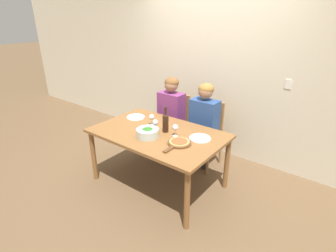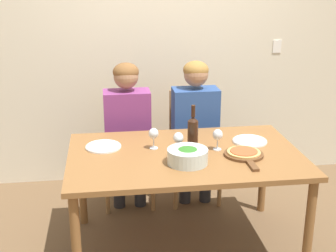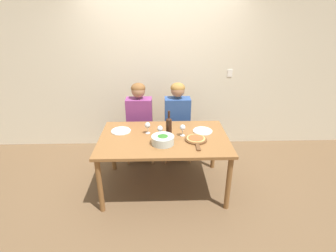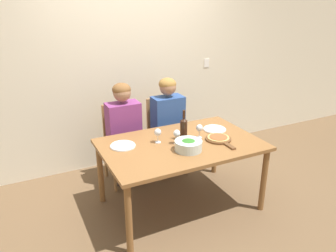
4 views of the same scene
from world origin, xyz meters
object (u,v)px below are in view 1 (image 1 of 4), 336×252
object	(u,v)px
wine_glass_centre	(155,123)
person_woman	(171,110)
broccoli_bowl	(148,133)
dinner_plate_right	(200,138)
chair_left	(175,122)
wine_glass_right	(175,128)
chair_right	(207,131)
wine_glass_left	(152,118)
pizza_on_board	(179,143)
person_man	(204,118)
wine_bottle	(166,122)
dinner_plate_left	(136,117)

from	to	relation	value
wine_glass_centre	person_woman	bearing A→B (deg)	113.29
broccoli_bowl	dinner_plate_right	xyz separation A→B (m)	(0.52, 0.33, -0.04)
chair_left	wine_glass_right	xyz separation A→B (m)	(0.59, -0.81, 0.33)
chair_right	wine_glass_left	size ratio (longest dim) A/B	6.25
chair_right	person_woman	world-z (taller)	person_woman
chair_left	wine_glass_centre	size ratio (longest dim) A/B	6.25
pizza_on_board	dinner_plate_right	bearing A→B (deg)	65.08
dinner_plate_right	pizza_on_board	xyz separation A→B (m)	(-0.12, -0.26, 0.01)
broccoli_bowl	wine_glass_right	world-z (taller)	wine_glass_right
person_man	dinner_plate_right	bearing A→B (deg)	-63.16
wine_glass_left	wine_glass_centre	size ratio (longest dim) A/B	1.00
wine_bottle	dinner_plate_left	distance (m)	0.64
person_woman	broccoli_bowl	xyz separation A→B (m)	(0.34, -0.90, 0.04)
chair_left	wine_glass_centre	world-z (taller)	chair_left
pizza_on_board	wine_glass_right	distance (m)	0.23
dinner_plate_right	dinner_plate_left	bearing A→B (deg)	178.23
person_woman	dinner_plate_left	size ratio (longest dim) A/B	4.91
wine_glass_right	broccoli_bowl	bearing A→B (deg)	-140.08
person_woman	broccoli_bowl	bearing A→B (deg)	-69.26
broccoli_bowl	person_man	bearing A→B (deg)	75.66
person_woman	wine_glass_centre	distance (m)	0.79
dinner_plate_right	person_man	bearing A→B (deg)	116.84
broccoli_bowl	wine_glass_centre	xyz separation A→B (m)	(-0.03, 0.18, 0.05)
wine_glass_right	pizza_on_board	bearing A→B (deg)	-42.45
chair_right	pizza_on_board	world-z (taller)	chair_right
person_woman	wine_glass_centre	world-z (taller)	person_woman
broccoli_bowl	wine_glass_centre	world-z (taller)	wine_glass_centre
broccoli_bowl	dinner_plate_left	distance (m)	0.65
person_woman	pizza_on_board	xyz separation A→B (m)	(0.74, -0.83, 0.01)
dinner_plate_left	dinner_plate_right	bearing A→B (deg)	-1.77
dinner_plate_left	wine_glass_centre	size ratio (longest dim) A/B	1.67
chair_right	dinner_plate_right	xyz separation A→B (m)	(0.29, -0.69, 0.24)
dinner_plate_left	dinner_plate_right	xyz separation A→B (m)	(1.06, -0.03, 0.00)
person_woman	wine_glass_centre	bearing A→B (deg)	-66.71
person_man	pizza_on_board	size ratio (longest dim) A/B	3.04
person_man	dinner_plate_right	world-z (taller)	person_man
dinner_plate_right	wine_glass_centre	xyz separation A→B (m)	(-0.55, -0.14, 0.10)
broccoli_bowl	chair_right	bearing A→B (deg)	77.19
chair_right	broccoli_bowl	bearing A→B (deg)	-102.81
chair_right	person_woman	bearing A→B (deg)	-168.88
pizza_on_board	wine_glass_left	bearing A→B (deg)	159.21
person_woman	wine_glass_right	bearing A→B (deg)	-49.57
chair_left	wine_bottle	bearing A→B (deg)	-61.43
wine_glass_left	wine_glass_centre	world-z (taller)	same
wine_bottle	wine_glass_centre	bearing A→B (deg)	-151.97
wine_glass_centre	wine_glass_right	bearing A→B (deg)	5.37
dinner_plate_right	pizza_on_board	distance (m)	0.28
broccoli_bowl	pizza_on_board	bearing A→B (deg)	9.64
dinner_plate_left	pizza_on_board	distance (m)	0.99
wine_bottle	pizza_on_board	world-z (taller)	wine_bottle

